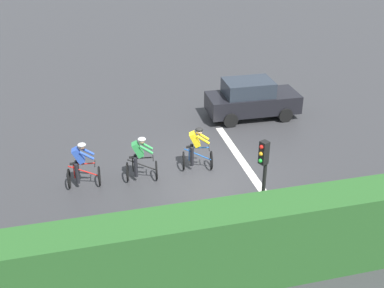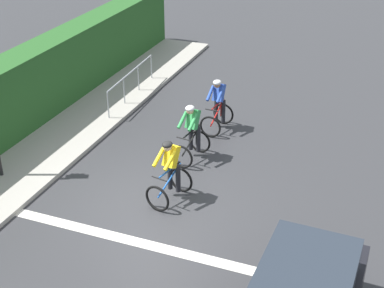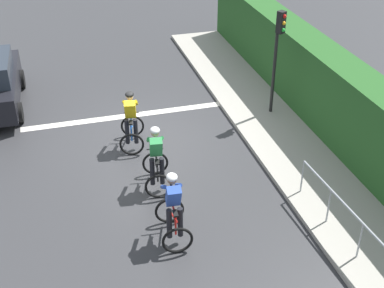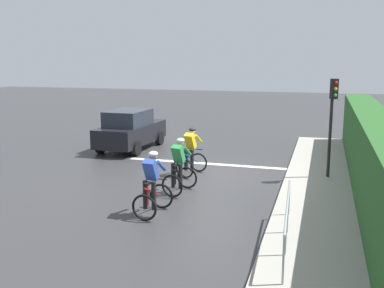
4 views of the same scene
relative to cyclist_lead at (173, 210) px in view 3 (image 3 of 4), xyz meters
name	(u,v)px [view 3 (image 3 of 4)]	position (x,y,z in m)	size (l,w,h in m)	color
ground_plane	(145,138)	(-0.23, -4.43, -0.80)	(80.00, 80.00, 0.00)	#333335
sidewalk_kerb	(305,151)	(-4.38, -2.43, -0.74)	(2.80, 19.77, 0.12)	#9E998E
stone_wall_low	(335,141)	(-5.28, -2.43, -0.55)	(0.44, 19.77, 0.49)	gray
hedge_wall	(349,111)	(-5.58, -2.43, 0.36)	(1.10, 19.77, 2.31)	#265623
road_marking_stop_line	(136,115)	(-0.23, -5.89, -0.79)	(7.00, 0.30, 0.01)	silver
cyclist_lead	(173,210)	(0.00, 0.00, 0.00)	(0.75, 1.12, 1.66)	black
cyclist_second	(156,160)	(-0.07, -1.99, 0.00)	(0.82, 1.16, 1.66)	black
cyclist_mid	(131,122)	(0.19, -4.08, 0.00)	(0.88, 1.19, 1.66)	black
traffic_light_near_crossing	(278,48)	(-4.35, -4.71, 1.43)	(0.26, 0.30, 3.34)	black
pedestrian_railing_kerbside	(345,214)	(-3.48, 1.13, 0.00)	(0.24, 3.65, 1.03)	#999EA3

